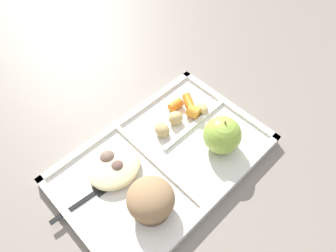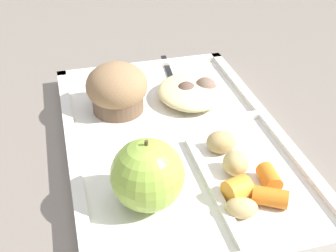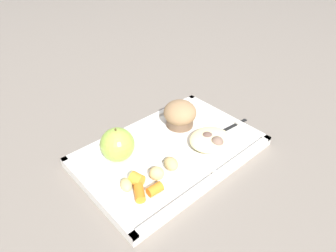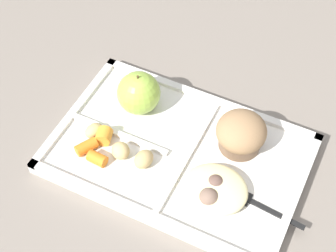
# 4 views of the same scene
# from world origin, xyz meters

# --- Properties ---
(ground) EXTENTS (6.00, 6.00, 0.00)m
(ground) POSITION_xyz_m (0.00, 0.00, 0.00)
(ground) COLOR slate
(lunch_tray) EXTENTS (0.40, 0.26, 0.02)m
(lunch_tray) POSITION_xyz_m (-0.00, -0.00, 0.01)
(lunch_tray) COLOR silver
(lunch_tray) RESTS_ON ground
(green_apple) EXTENTS (0.07, 0.07, 0.08)m
(green_apple) POSITION_xyz_m (-0.10, 0.06, 0.05)
(green_apple) COLOR #93B742
(green_apple) RESTS_ON lunch_tray
(bran_muffin) EXTENTS (0.08, 0.08, 0.07)m
(bran_muffin) POSITION_xyz_m (0.08, 0.06, 0.05)
(bran_muffin) COLOR brown
(bran_muffin) RESTS_ON lunch_tray
(carrot_slice_diagonal) EXTENTS (0.03, 0.03, 0.03)m
(carrot_slice_diagonal) POSITION_xyz_m (-0.12, -0.03, 0.03)
(carrot_slice_diagonal) COLOR orange
(carrot_slice_diagonal) RESTS_ON lunch_tray
(carrot_slice_edge) EXTENTS (0.03, 0.04, 0.02)m
(carrot_slice_edge) POSITION_xyz_m (-0.13, -0.06, 0.03)
(carrot_slice_edge) COLOR orange
(carrot_slice_edge) RESTS_ON lunch_tray
(carrot_slice_back) EXTENTS (0.03, 0.02, 0.02)m
(carrot_slice_back) POSITION_xyz_m (-0.11, -0.07, 0.03)
(carrot_slice_back) COLOR orange
(carrot_slice_back) RESTS_ON lunch_tray
(potato_chunk_large) EXTENTS (0.04, 0.04, 0.03)m
(potato_chunk_large) POSITION_xyz_m (-0.08, -0.05, 0.03)
(potato_chunk_large) COLOR tan
(potato_chunk_large) RESTS_ON lunch_tray
(potato_chunk_corner) EXTENTS (0.03, 0.04, 0.02)m
(potato_chunk_corner) POSITION_xyz_m (-0.14, -0.03, 0.03)
(potato_chunk_corner) COLOR tan
(potato_chunk_corner) RESTS_ON lunch_tray
(potato_chunk_small) EXTENTS (0.03, 0.04, 0.03)m
(potato_chunk_small) POSITION_xyz_m (-0.04, -0.04, 0.03)
(potato_chunk_small) COLOR tan
(potato_chunk_small) RESTS_ON lunch_tray
(egg_noodle_pile) EXTENTS (0.10, 0.09, 0.02)m
(egg_noodle_pile) POSITION_xyz_m (0.08, -0.04, 0.03)
(egg_noodle_pile) COLOR beige
(egg_noodle_pile) RESTS_ON lunch_tray
(meatball_side) EXTENTS (0.03, 0.03, 0.03)m
(meatball_side) POSITION_xyz_m (0.08, -0.04, 0.03)
(meatball_side) COLOR brown
(meatball_side) RESTS_ON lunch_tray
(meatball_back) EXTENTS (0.03, 0.03, 0.03)m
(meatball_back) POSITION_xyz_m (0.08, -0.07, 0.03)
(meatball_back) COLOR #755B4C
(meatball_back) RESTS_ON lunch_tray
(plastic_fork) EXTENTS (0.14, 0.03, 0.00)m
(plastic_fork) POSITION_xyz_m (0.14, -0.03, 0.02)
(plastic_fork) COLOR black
(plastic_fork) RESTS_ON lunch_tray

